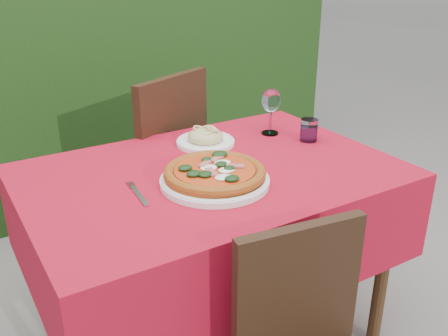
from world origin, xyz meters
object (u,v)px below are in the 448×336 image
pizza_plate (215,175)px  water_glass (309,131)px  wine_glass (271,102)px  pasta_plate (205,139)px  chair_far (157,161)px  fork (140,196)px

pizza_plate → water_glass: 0.54m
pizza_plate → wine_glass: 0.54m
pasta_plate → wine_glass: wine_glass is taller
pizza_plate → wine_glass: wine_glass is taller
chair_far → fork: 0.78m
wine_glass → fork: wine_glass is taller
chair_far → pasta_plate: (0.04, -0.38, 0.22)m
fork → pasta_plate: bearing=41.5°
pizza_plate → water_glass: water_glass is taller
water_glass → fork: 0.77m
pizza_plate → fork: pizza_plate is taller
wine_glass → water_glass: bearing=-60.7°
pasta_plate → wine_glass: 0.31m
pasta_plate → fork: pasta_plate is taller
chair_far → water_glass: size_ratio=10.88×
chair_far → wine_glass: chair_far is taller
pizza_plate → pasta_plate: size_ratio=1.66×
pizza_plate → water_glass: (0.52, 0.15, 0.01)m
water_glass → fork: size_ratio=0.44×
pizza_plate → wine_glass: (0.44, 0.30, 0.10)m
water_glass → wine_glass: wine_glass is taller
wine_glass → fork: size_ratio=0.95×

